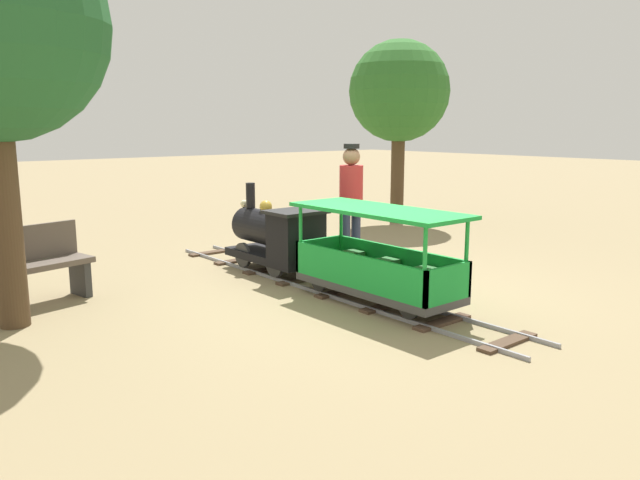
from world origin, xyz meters
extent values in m
plane|color=#8C7A56|center=(0.00, 0.00, 0.00)|extent=(60.00, 60.00, 0.00)
cube|color=gray|center=(-0.23, 0.44, 0.02)|extent=(0.03, 5.70, 0.04)
cube|color=gray|center=(0.23, 0.44, 0.02)|extent=(0.03, 5.70, 0.04)
cube|color=#4C3828|center=(0.00, -2.05, 0.01)|extent=(0.70, 0.14, 0.03)
cube|color=#4C3828|center=(0.00, -1.34, 0.01)|extent=(0.70, 0.14, 0.03)
cube|color=#4C3828|center=(0.00, -0.63, 0.01)|extent=(0.70, 0.14, 0.03)
cube|color=#4C3828|center=(0.00, 0.09, 0.01)|extent=(0.70, 0.14, 0.03)
cube|color=#4C3828|center=(0.00, 0.80, 0.01)|extent=(0.70, 0.14, 0.03)
cube|color=#4C3828|center=(0.00, 1.51, 0.01)|extent=(0.70, 0.14, 0.03)
cube|color=#4C3828|center=(0.00, 2.22, 0.01)|extent=(0.70, 0.14, 0.03)
cube|color=#4C3828|center=(0.00, 2.94, 0.01)|extent=(0.70, 0.14, 0.03)
cube|color=black|center=(0.00, 1.39, 0.21)|extent=(0.58, 1.40, 0.10)
cylinder|color=black|center=(0.00, 1.59, 0.56)|extent=(0.44, 0.85, 0.44)
cylinder|color=#B7932D|center=(0.00, 2.02, 0.56)|extent=(0.37, 0.02, 0.37)
cylinder|color=black|center=(0.00, 1.89, 0.94)|extent=(0.12, 0.12, 0.33)
sphere|color=#B7932D|center=(0.00, 1.54, 0.83)|extent=(0.16, 0.16, 0.16)
cube|color=black|center=(0.00, 0.92, 0.54)|extent=(0.58, 0.45, 0.55)
cube|color=black|center=(0.00, 0.92, 0.83)|extent=(0.66, 0.53, 0.04)
sphere|color=#F2EAB2|center=(0.00, 2.05, 0.82)|extent=(0.10, 0.10, 0.10)
cylinder|color=#2D2D2D|center=(-0.23, 1.74, 0.20)|extent=(0.05, 0.32, 0.32)
cylinder|color=#2D2D2D|center=(0.23, 1.74, 0.20)|extent=(0.05, 0.32, 0.32)
cylinder|color=#2D2D2D|center=(-0.23, 1.04, 0.20)|extent=(0.05, 0.32, 0.32)
cylinder|color=#2D2D2D|center=(0.23, 1.04, 0.20)|extent=(0.05, 0.32, 0.32)
cube|color=#3F3F3F|center=(0.00, -0.46, 0.18)|extent=(0.66, 1.90, 0.08)
cube|color=green|center=(-0.31, -0.46, 0.40)|extent=(0.04, 1.90, 0.35)
cube|color=green|center=(0.31, -0.46, 0.40)|extent=(0.04, 1.90, 0.35)
cube|color=green|center=(0.00, 0.47, 0.40)|extent=(0.66, 0.04, 0.35)
cube|color=green|center=(0.00, -1.39, 0.40)|extent=(0.66, 0.04, 0.35)
cylinder|color=green|center=(-0.30, 0.44, 0.59)|extent=(0.04, 0.04, 0.75)
cylinder|color=green|center=(0.30, 0.44, 0.59)|extent=(0.04, 0.04, 0.75)
cylinder|color=green|center=(-0.30, -1.36, 0.59)|extent=(0.04, 0.04, 0.75)
cylinder|color=green|center=(0.30, -1.36, 0.59)|extent=(0.04, 0.04, 0.75)
cube|color=green|center=(0.00, -0.46, 0.99)|extent=(0.76, 2.00, 0.04)
cube|color=#2D6B33|center=(0.00, -0.99, 0.34)|extent=(0.50, 0.20, 0.24)
cube|color=#2D6B33|center=(0.00, -0.46, 0.34)|extent=(0.50, 0.20, 0.24)
cube|color=#2D6B33|center=(0.00, 0.08, 0.34)|extent=(0.50, 0.20, 0.24)
cylinder|color=#262626|center=(-0.23, 0.21, 0.16)|extent=(0.04, 0.24, 0.24)
cylinder|color=#262626|center=(0.23, 0.21, 0.16)|extent=(0.04, 0.24, 0.24)
cylinder|color=#262626|center=(-0.23, -1.12, 0.16)|extent=(0.04, 0.24, 0.24)
cylinder|color=#262626|center=(0.23, -1.12, 0.16)|extent=(0.04, 0.24, 0.24)
cylinder|color=#282D47|center=(0.77, 0.88, 0.40)|extent=(0.12, 0.12, 0.80)
cylinder|color=#282D47|center=(0.95, 0.88, 0.40)|extent=(0.12, 0.12, 0.80)
cylinder|color=#B22828|center=(0.86, 0.88, 1.08)|extent=(0.30, 0.30, 0.55)
sphere|color=#936B4C|center=(0.86, 0.88, 1.46)|extent=(0.22, 0.22, 0.22)
cylinder|color=black|center=(0.86, 0.88, 1.59)|extent=(0.20, 0.20, 0.06)
cube|color=brown|center=(-2.82, 1.75, 0.42)|extent=(1.35, 0.66, 0.06)
cube|color=brown|center=(-2.86, 1.93, 0.62)|extent=(1.28, 0.31, 0.40)
cube|color=#333333|center=(-2.27, 1.87, 0.21)|extent=(0.14, 0.33, 0.42)
cylinder|color=#4C3823|center=(-3.12, 1.18, 1.00)|extent=(0.27, 0.27, 2.00)
cylinder|color=#4C3823|center=(4.27, 3.27, 0.91)|extent=(0.25, 0.25, 1.82)
sphere|color=#2D6B28|center=(4.27, 3.27, 2.48)|extent=(1.89, 1.89, 1.89)
camera|label=1|loc=(-4.50, -4.92, 1.85)|focal=34.91mm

